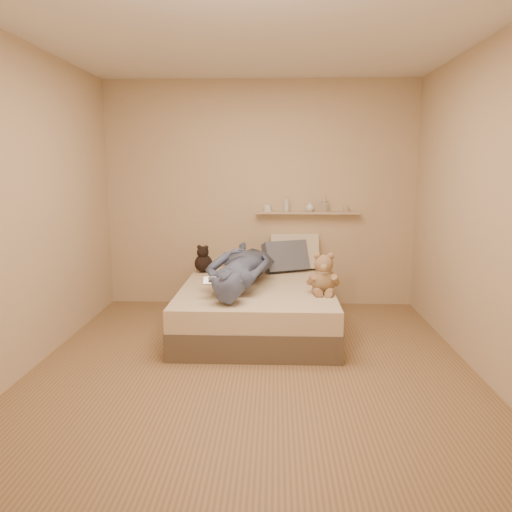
{
  "coord_description": "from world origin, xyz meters",
  "views": [
    {
      "loc": [
        0.18,
        -3.94,
        1.62
      ],
      "look_at": [
        0.0,
        0.65,
        0.8
      ],
      "focal_mm": 35.0,
      "sensor_mm": 36.0,
      "label": 1
    }
  ],
  "objects_px": {
    "bed": "(257,307)",
    "pillow_cream": "(294,252)",
    "dark_plush": "(203,261)",
    "game_console": "(214,281)",
    "wall_shelf": "(307,213)",
    "person": "(241,266)",
    "teddy_bear": "(323,277)",
    "pillow_grey": "(286,257)"
  },
  "relations": [
    {
      "from": "dark_plush",
      "to": "person",
      "type": "xyz_separation_m",
      "value": [
        0.47,
        -0.63,
        0.06
      ]
    },
    {
      "from": "wall_shelf",
      "to": "dark_plush",
      "type": "bearing_deg",
      "value": -165.85
    },
    {
      "from": "pillow_cream",
      "to": "dark_plush",
      "type": "bearing_deg",
      "value": -168.05
    },
    {
      "from": "game_console",
      "to": "person",
      "type": "bearing_deg",
      "value": 67.72
    },
    {
      "from": "person",
      "to": "pillow_cream",
      "type": "bearing_deg",
      "value": -116.51
    },
    {
      "from": "game_console",
      "to": "wall_shelf",
      "type": "relative_size",
      "value": 0.16
    },
    {
      "from": "dark_plush",
      "to": "bed",
      "type": "bearing_deg",
      "value": -44.26
    },
    {
      "from": "teddy_bear",
      "to": "pillow_grey",
      "type": "xyz_separation_m",
      "value": [
        -0.33,
        0.99,
        0.01
      ]
    },
    {
      "from": "game_console",
      "to": "teddy_bear",
      "type": "height_order",
      "value": "teddy_bear"
    },
    {
      "from": "wall_shelf",
      "to": "game_console",
      "type": "bearing_deg",
      "value": -122.48
    },
    {
      "from": "person",
      "to": "wall_shelf",
      "type": "xyz_separation_m",
      "value": [
        0.71,
        0.93,
        0.45
      ]
    },
    {
      "from": "bed",
      "to": "pillow_grey",
      "type": "distance_m",
      "value": 0.85
    },
    {
      "from": "bed",
      "to": "dark_plush",
      "type": "xyz_separation_m",
      "value": [
        -0.63,
        0.61,
        0.36
      ]
    },
    {
      "from": "person",
      "to": "dark_plush",
      "type": "bearing_deg",
      "value": -46.23
    },
    {
      "from": "dark_plush",
      "to": "wall_shelf",
      "type": "xyz_separation_m",
      "value": [
        1.18,
        0.3,
        0.52
      ]
    },
    {
      "from": "bed",
      "to": "pillow_cream",
      "type": "bearing_deg",
      "value": 64.2
    },
    {
      "from": "teddy_bear",
      "to": "person",
      "type": "relative_size",
      "value": 0.24
    },
    {
      "from": "pillow_grey",
      "to": "bed",
      "type": "bearing_deg",
      "value": -113.42
    },
    {
      "from": "person",
      "to": "pillow_grey",
      "type": "bearing_deg",
      "value": -115.93
    },
    {
      "from": "wall_shelf",
      "to": "pillow_cream",
      "type": "bearing_deg",
      "value": -152.04
    },
    {
      "from": "bed",
      "to": "game_console",
      "type": "bearing_deg",
      "value": -124.63
    },
    {
      "from": "game_console",
      "to": "wall_shelf",
      "type": "distance_m",
      "value": 1.78
    },
    {
      "from": "dark_plush",
      "to": "person",
      "type": "relative_size",
      "value": 0.19
    },
    {
      "from": "dark_plush",
      "to": "pillow_grey",
      "type": "bearing_deg",
      "value": 4.8
    },
    {
      "from": "pillow_cream",
      "to": "wall_shelf",
      "type": "height_order",
      "value": "wall_shelf"
    },
    {
      "from": "pillow_cream",
      "to": "person",
      "type": "relative_size",
      "value": 0.33
    },
    {
      "from": "pillow_grey",
      "to": "wall_shelf",
      "type": "distance_m",
      "value": 0.58
    },
    {
      "from": "wall_shelf",
      "to": "person",
      "type": "bearing_deg",
      "value": -127.35
    },
    {
      "from": "game_console",
      "to": "pillow_cream",
      "type": "xyz_separation_m",
      "value": [
        0.77,
        1.36,
        0.03
      ]
    },
    {
      "from": "bed",
      "to": "game_console",
      "type": "distance_m",
      "value": 0.76
    },
    {
      "from": "game_console",
      "to": "person",
      "type": "height_order",
      "value": "person"
    },
    {
      "from": "bed",
      "to": "wall_shelf",
      "type": "bearing_deg",
      "value": 58.82
    },
    {
      "from": "teddy_bear",
      "to": "pillow_cream",
      "type": "xyz_separation_m",
      "value": [
        -0.23,
        1.13,
        0.04
      ]
    },
    {
      "from": "bed",
      "to": "teddy_bear",
      "type": "xyz_separation_m",
      "value": [
        0.63,
        -0.3,
        0.39
      ]
    },
    {
      "from": "dark_plush",
      "to": "wall_shelf",
      "type": "bearing_deg",
      "value": 14.15
    },
    {
      "from": "dark_plush",
      "to": "pillow_cream",
      "type": "height_order",
      "value": "pillow_cream"
    },
    {
      "from": "dark_plush",
      "to": "pillow_cream",
      "type": "bearing_deg",
      "value": 11.95
    },
    {
      "from": "pillow_cream",
      "to": "person",
      "type": "height_order",
      "value": "pillow_cream"
    },
    {
      "from": "teddy_bear",
      "to": "pillow_grey",
      "type": "bearing_deg",
      "value": 108.61
    },
    {
      "from": "game_console",
      "to": "wall_shelf",
      "type": "height_order",
      "value": "wall_shelf"
    },
    {
      "from": "dark_plush",
      "to": "pillow_grey",
      "type": "distance_m",
      "value": 0.93
    },
    {
      "from": "wall_shelf",
      "to": "teddy_bear",
      "type": "bearing_deg",
      "value": -86.14
    }
  ]
}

